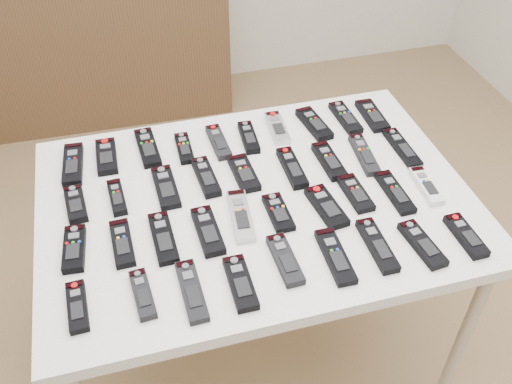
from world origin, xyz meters
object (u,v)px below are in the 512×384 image
object	(u,v)px
remote_6	(277,128)
remote_16	(329,161)
remote_17	(364,154)
remote_12	(166,187)
remote_10	(76,204)
remote_24	(278,213)
remote_13	(206,177)
remote_14	(244,173)
sideboard	(67,48)
remote_8	(345,118)
remote_21	(163,238)
table	(256,211)
remote_3	(184,148)
remote_2	(148,147)
remote_0	(73,164)
remote_34	(335,256)
remote_5	(249,137)
remote_19	(74,249)
remote_25	(326,207)
remote_30	(143,294)
remote_11	(117,197)
remote_35	(377,245)
remote_29	(77,306)
remote_26	(355,193)
remote_1	(107,157)
remote_4	(219,142)
remote_15	(292,168)
remote_7	(314,124)
remote_36	(422,244)
remote_20	(122,243)
remote_28	(426,186)
remote_9	(372,115)
remote_33	(285,260)
remote_31	(192,291)
remote_22	(208,231)
remote_27	(395,192)
remote_18	(402,148)
remote_23	(241,216)
remote_37	(466,236)
remote_32	(240,283)

from	to	relation	value
remote_6	remote_16	size ratio (longest dim) A/B	0.95
remote_17	remote_12	bearing A→B (deg)	-175.81
remote_10	remote_24	size ratio (longest dim) A/B	1.00
remote_12	remote_17	distance (m)	0.63
remote_13	remote_14	bearing A→B (deg)	-9.54
sideboard	remote_24	distance (m)	2.00
remote_8	remote_12	size ratio (longest dim) A/B	0.98
remote_12	remote_21	distance (m)	0.21
table	remote_3	bearing A→B (deg)	120.62
remote_2	remote_6	distance (m)	0.43
remote_0	remote_34	size ratio (longest dim) A/B	1.01
remote_5	remote_19	distance (m)	0.67
remote_25	remote_30	size ratio (longest dim) A/B	1.13
remote_11	remote_35	world-z (taller)	remote_35
remote_34	remote_29	bearing A→B (deg)	179.86
remote_16	remote_26	world-z (taller)	remote_16
remote_1	remote_4	bearing A→B (deg)	-1.78
remote_10	remote_15	xyz separation A→B (m)	(0.65, -0.01, 0.00)
remote_7	table	bearing A→B (deg)	-141.65
remote_10	remote_3	bearing A→B (deg)	22.64
remote_36	remote_35	bearing A→B (deg)	160.93
remote_21	remote_29	size ratio (longest dim) A/B	1.26
remote_20	remote_14	bearing A→B (deg)	25.13
remote_1	remote_4	xyz separation A→B (m)	(0.36, -0.02, -0.00)
remote_15	remote_28	bearing A→B (deg)	-26.93
remote_8	remote_21	size ratio (longest dim) A/B	0.96
remote_6	remote_9	xyz separation A→B (m)	(0.34, -0.01, -0.00)
remote_7	remote_33	xyz separation A→B (m)	(-0.28, -0.55, 0.00)
remote_26	remote_19	bearing A→B (deg)	178.20
remote_9	remote_12	world-z (taller)	same
remote_3	remote_17	distance (m)	0.57
remote_31	remote_35	size ratio (longest dim) A/B	1.01
remote_9	remote_25	world-z (taller)	remote_25
remote_0	remote_22	xyz separation A→B (m)	(0.34, -0.39, 0.00)
remote_29	sideboard	bearing A→B (deg)	89.05
remote_27	remote_36	xyz separation A→B (m)	(-0.02, -0.21, 0.00)
remote_9	remote_36	size ratio (longest dim) A/B	1.06
remote_9	remote_3	bearing A→B (deg)	-177.66
remote_1	remote_35	bearing A→B (deg)	-39.66
remote_6	remote_11	distance (m)	0.59
remote_11	remote_18	size ratio (longest dim) A/B	0.74
remote_23	remote_9	bearing A→B (deg)	37.96
table	remote_30	bearing A→B (deg)	-142.71
remote_15	remote_18	xyz separation A→B (m)	(0.37, 0.00, -0.00)
remote_11	remote_12	xyz separation A→B (m)	(0.14, 0.01, -0.00)
remote_13	remote_28	size ratio (longest dim) A/B	1.08
remote_6	remote_8	distance (m)	0.24
remote_10	remote_29	xyz separation A→B (m)	(-0.01, -0.37, -0.00)
remote_16	remote_37	distance (m)	0.47
remote_31	remote_32	distance (m)	0.12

